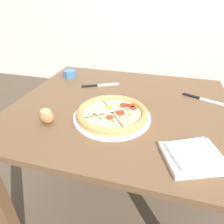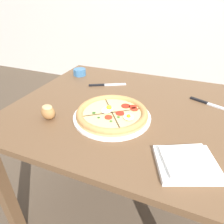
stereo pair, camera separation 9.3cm
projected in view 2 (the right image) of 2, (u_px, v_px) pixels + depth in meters
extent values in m
plane|color=brown|center=(121.00, 198.00, 1.45)|extent=(12.00, 12.00, 0.00)
cube|color=brown|center=(124.00, 108.00, 1.06)|extent=(1.13, 0.99, 0.03)
cube|color=brown|center=(4.00, 191.00, 1.07)|extent=(0.06, 0.06, 0.74)
cube|color=brown|center=(85.00, 111.00, 1.78)|extent=(0.06, 0.06, 0.74)
cube|color=brown|center=(210.00, 139.00, 1.45)|extent=(0.06, 0.06, 0.74)
cylinder|color=white|center=(112.00, 116.00, 0.94)|extent=(0.36, 0.36, 0.01)
cylinder|color=tan|center=(112.00, 114.00, 0.94)|extent=(0.34, 0.34, 0.01)
cylinder|color=#E0CC84|center=(112.00, 113.00, 0.93)|extent=(0.28, 0.28, 0.00)
torus|color=tan|center=(112.00, 113.00, 0.93)|extent=(0.34, 0.34, 0.03)
cube|color=#472D19|center=(108.00, 105.00, 0.99)|extent=(0.09, 0.12, 0.00)
cube|color=#472D19|center=(97.00, 114.00, 0.92)|extent=(0.12, 0.09, 0.00)
cube|color=#472D19|center=(116.00, 121.00, 0.87)|extent=(0.09, 0.12, 0.00)
cube|color=#472D19|center=(126.00, 111.00, 0.95)|extent=(0.12, 0.09, 0.00)
cylinder|color=red|center=(133.00, 107.00, 0.98)|extent=(0.04, 0.04, 0.00)
cylinder|color=red|center=(134.00, 109.00, 0.96)|extent=(0.03, 0.03, 0.00)
cylinder|color=red|center=(108.00, 117.00, 0.90)|extent=(0.04, 0.04, 0.00)
cylinder|color=red|center=(126.00, 106.00, 0.98)|extent=(0.04, 0.04, 0.00)
cylinder|color=red|center=(120.00, 113.00, 0.92)|extent=(0.04, 0.04, 0.00)
ellipsoid|color=white|center=(107.00, 110.00, 0.94)|extent=(0.06, 0.07, 0.01)
sphere|color=#F4AD1E|center=(109.00, 108.00, 0.94)|extent=(0.03, 0.03, 0.03)
ellipsoid|color=white|center=(129.00, 117.00, 0.89)|extent=(0.07, 0.07, 0.01)
sphere|color=orange|center=(129.00, 116.00, 0.88)|extent=(0.02, 0.02, 0.02)
cylinder|color=#477A2D|center=(111.00, 121.00, 0.87)|extent=(0.01, 0.01, 0.00)
cylinder|color=#386B23|center=(128.00, 106.00, 0.98)|extent=(0.01, 0.01, 0.00)
cylinder|color=#2D5B1E|center=(99.00, 117.00, 0.89)|extent=(0.01, 0.01, 0.00)
cylinder|color=#2D5B1E|center=(94.00, 113.00, 0.93)|extent=(0.02, 0.02, 0.00)
cylinder|color=#386B23|center=(118.00, 117.00, 0.90)|extent=(0.01, 0.01, 0.00)
cylinder|color=teal|center=(80.00, 72.00, 1.41)|extent=(0.08, 0.08, 0.05)
cylinder|color=gold|center=(80.00, 71.00, 1.41)|extent=(0.07, 0.07, 0.03)
cylinder|color=teal|center=(85.00, 73.00, 1.40)|extent=(0.01, 0.01, 0.04)
cylinder|color=teal|center=(85.00, 71.00, 1.43)|extent=(0.01, 0.01, 0.04)
cylinder|color=teal|center=(83.00, 70.00, 1.44)|extent=(0.01, 0.01, 0.04)
cylinder|color=teal|center=(78.00, 70.00, 1.44)|extent=(0.01, 0.01, 0.04)
cylinder|color=teal|center=(75.00, 71.00, 1.42)|extent=(0.01, 0.01, 0.04)
cylinder|color=teal|center=(74.00, 73.00, 1.40)|extent=(0.01, 0.01, 0.04)
cylinder|color=teal|center=(77.00, 74.00, 1.38)|extent=(0.01, 0.01, 0.04)
cylinder|color=teal|center=(81.00, 74.00, 1.38)|extent=(0.01, 0.01, 0.04)
cube|color=white|center=(186.00, 164.00, 0.68)|extent=(0.25, 0.23, 0.02)
cube|color=white|center=(187.00, 160.00, 0.67)|extent=(0.21, 0.20, 0.02)
ellipsoid|color=#A3703D|center=(48.00, 112.00, 0.92)|extent=(0.09, 0.08, 0.07)
ellipsoid|color=tan|center=(47.00, 107.00, 0.91)|extent=(0.06, 0.06, 0.02)
cube|color=silver|center=(220.00, 108.00, 1.02)|extent=(0.13, 0.07, 0.01)
cube|color=black|center=(199.00, 100.00, 1.09)|extent=(0.09, 0.05, 0.01)
cube|color=silver|center=(115.00, 84.00, 1.27)|extent=(0.13, 0.08, 0.01)
cube|color=black|center=(97.00, 85.00, 1.26)|extent=(0.10, 0.06, 0.01)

